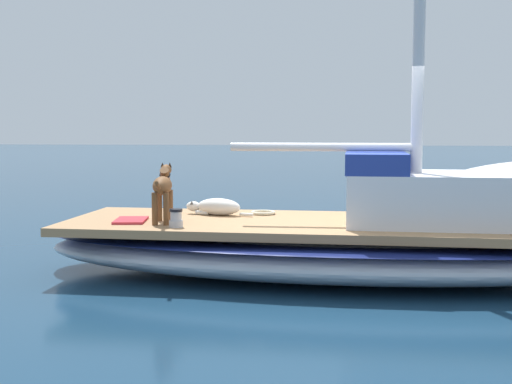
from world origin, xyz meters
The scene contains 8 objects.
ground_plane centered at (0.00, 0.00, 0.00)m, with size 120.00×120.00×0.00m, color navy.
sailboat_main centered at (0.00, 0.00, 0.34)m, with size 2.79×7.33×0.66m.
cabin_house centered at (0.05, 1.12, 1.01)m, with size 1.48×2.27×0.84m.
dog_brown centered at (0.28, -2.09, 1.08)m, with size 0.94×0.27×0.70m.
dog_white centered at (-0.46, -1.57, 0.77)m, with size 0.42×0.93×0.22m.
deck_winch centered at (0.65, -1.85, 0.76)m, with size 0.16×0.16×0.21m.
coiled_rope centered at (-0.60, -0.97, 0.68)m, with size 0.32×0.32×0.04m, color beige.
deck_towel centered at (0.25, -2.50, 0.68)m, with size 0.56×0.36×0.03m, color #C6333D.
Camera 1 is at (8.11, -0.12, 1.79)m, focal length 47.31 mm.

